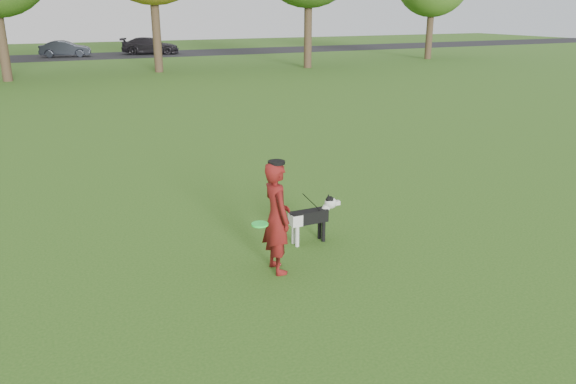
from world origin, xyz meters
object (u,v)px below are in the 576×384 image
man (277,217)px  car_mid (65,49)px  car_right (150,46)px  dog (313,215)px

man → car_mid: bearing=1.3°
car_right → car_mid: bearing=109.0°
car_right → man: bearing=-170.9°
dog → car_right: (6.04, 39.56, 0.22)m
dog → car_right: car_right is taller
dog → car_mid: bearing=90.6°
man → dog: size_ratio=1.64×
man → car_mid: (0.53, 40.26, -0.18)m
car_mid → car_right: (6.45, 0.00, 0.05)m
dog → car_right: size_ratio=0.22×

